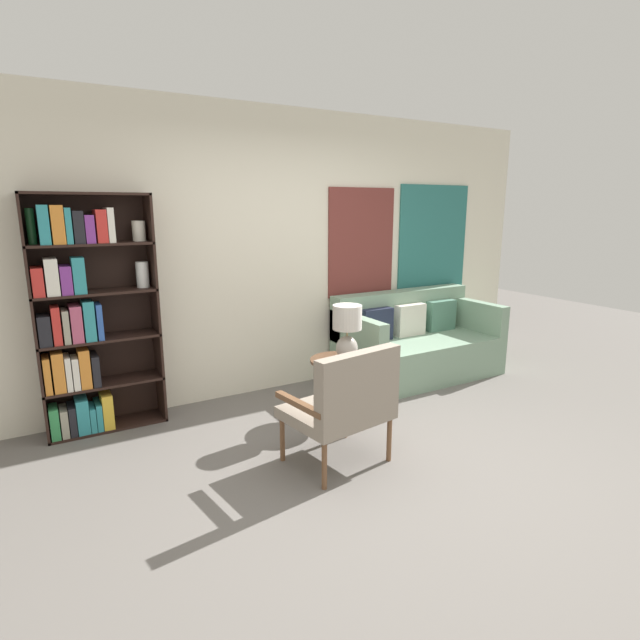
{
  "coord_description": "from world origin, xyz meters",
  "views": [
    {
      "loc": [
        -2.04,
        -2.38,
        1.79
      ],
      "look_at": [
        -0.07,
        1.0,
        0.9
      ],
      "focal_mm": 28.0,
      "sensor_mm": 36.0,
      "label": 1
    }
  ],
  "objects": [
    {
      "name": "ground_plane",
      "position": [
        0.0,
        0.0,
        0.0
      ],
      "size": [
        14.0,
        14.0,
        0.0
      ],
      "primitive_type": "plane",
      "color": "#66605B"
    },
    {
      "name": "wall_back",
      "position": [
        0.06,
        2.03,
        1.35
      ],
      "size": [
        6.4,
        0.08,
        2.7
      ],
      "color": "silver",
      "rests_on": "ground_plane"
    },
    {
      "name": "bookshelf",
      "position": [
        -1.73,
        1.84,
        0.94
      ],
      "size": [
        0.91,
        0.3,
        1.9
      ],
      "color": "black",
      "rests_on": "ground_plane"
    },
    {
      "name": "armchair",
      "position": [
        -0.27,
        0.3,
        0.5
      ],
      "size": [
        0.75,
        0.65,
        0.87
      ],
      "color": "brown",
      "rests_on": "ground_plane"
    },
    {
      "name": "couch",
      "position": [
        1.47,
        1.59,
        0.34
      ],
      "size": [
        1.74,
        0.85,
        0.89
      ],
      "color": "gray",
      "rests_on": "ground_plane"
    },
    {
      "name": "side_table",
      "position": [
        0.16,
        1.08,
        0.46
      ],
      "size": [
        0.49,
        0.49,
        0.52
      ],
      "color": "brown",
      "rests_on": "ground_plane"
    },
    {
      "name": "table_lamp",
      "position": [
        0.2,
        1.02,
        0.79
      ],
      "size": [
        0.25,
        0.25,
        0.48
      ],
      "color": "#A59E93",
      "rests_on": "side_table"
    }
  ]
}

